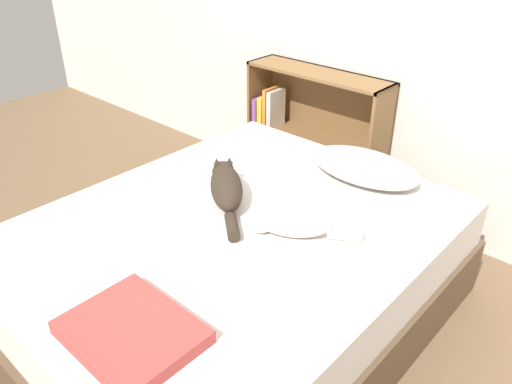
% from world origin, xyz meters
% --- Properties ---
extents(ground_plane, '(8.00, 8.00, 0.00)m').
position_xyz_m(ground_plane, '(0.00, 0.00, 0.00)').
color(ground_plane, brown).
extents(wall_back, '(8.00, 0.06, 2.50)m').
position_xyz_m(wall_back, '(0.00, 1.38, 1.25)').
color(wall_back, silver).
rests_on(wall_back, ground_plane).
extents(bed, '(1.60, 1.99, 0.55)m').
position_xyz_m(bed, '(0.00, 0.00, 0.27)').
color(bed, brown).
rests_on(bed, ground_plane).
extents(pillow, '(0.60, 0.36, 0.11)m').
position_xyz_m(pillow, '(0.18, 0.78, 0.60)').
color(pillow, beige).
rests_on(pillow, bed).
extents(cat_light, '(0.44, 0.33, 0.15)m').
position_xyz_m(cat_light, '(0.23, 0.10, 0.61)').
color(cat_light, white).
rests_on(cat_light, bed).
extents(cat_dark, '(0.49, 0.43, 0.15)m').
position_xyz_m(cat_dark, '(-0.17, 0.13, 0.62)').
color(cat_dark, '#33281E').
rests_on(cat_dark, bed).
extents(bookshelf, '(0.98, 0.26, 0.89)m').
position_xyz_m(bookshelf, '(-0.48, 1.25, 0.46)').
color(bookshelf, brown).
rests_on(bookshelf, ground_plane).
extents(blanket_fold, '(0.43, 0.34, 0.05)m').
position_xyz_m(blanket_fold, '(0.23, -0.71, 0.57)').
color(blanket_fold, '#B2423D').
rests_on(blanket_fold, bed).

